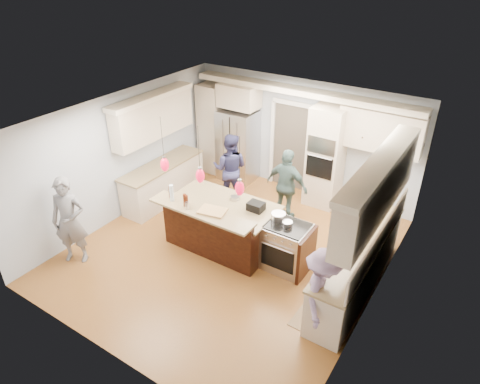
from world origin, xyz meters
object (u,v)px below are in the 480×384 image
(refrigerator, at_px, (238,146))
(kitchen_island, at_px, (222,224))
(island_range, at_px, (288,247))
(person_bar_end, at_px, (69,221))
(person_far_left, at_px, (230,169))

(refrigerator, relative_size, kitchen_island, 0.86)
(island_range, bearing_deg, kitchen_island, -176.91)
(person_bar_end, relative_size, person_far_left, 1.04)
(refrigerator, distance_m, kitchen_island, 2.91)
(kitchen_island, distance_m, island_range, 1.41)
(island_range, relative_size, person_far_left, 0.56)
(kitchen_island, height_order, island_range, kitchen_island)
(island_range, distance_m, person_far_left, 2.69)
(kitchen_island, bearing_deg, person_far_left, 118.51)
(refrigerator, height_order, kitchen_island, refrigerator)
(kitchen_island, height_order, person_bar_end, person_bar_end)
(island_range, height_order, person_far_left, person_far_left)
(refrigerator, bearing_deg, person_bar_end, -99.59)
(kitchen_island, bearing_deg, person_bar_end, -137.65)
(person_far_left, bearing_deg, refrigerator, -86.79)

